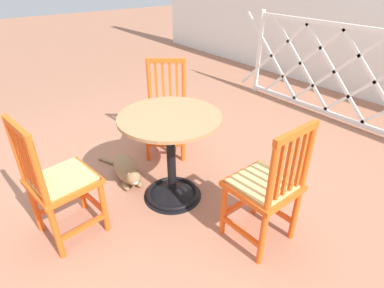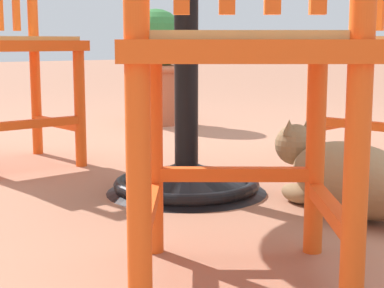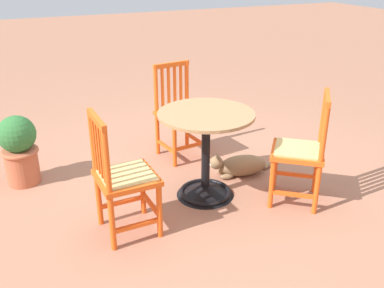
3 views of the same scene
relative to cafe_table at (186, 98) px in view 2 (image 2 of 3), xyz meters
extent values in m
plane|color=#A36B51|center=(0.08, -0.17, -0.28)|extent=(24.00, 24.00, 0.00)
cone|color=black|center=(0.00, 0.00, -0.23)|extent=(0.48, 0.48, 0.10)
torus|color=black|center=(0.00, 0.00, -0.26)|extent=(0.44, 0.44, 0.04)
cylinder|color=black|center=(0.00, 0.00, 0.09)|extent=(0.07, 0.07, 0.66)
cylinder|color=#EA5619|center=(0.56, 0.05, -0.06)|extent=(0.04, 0.04, 0.45)
cylinder|color=#EA5619|center=(0.90, 0.06, 0.17)|extent=(0.04, 0.04, 0.91)
cube|color=#EA5619|center=(0.73, 0.06, -0.14)|extent=(0.34, 0.04, 0.03)
cube|color=#EA5619|center=(0.55, 0.22, -0.11)|extent=(0.04, 0.34, 0.03)
cube|color=#EA5619|center=(0.72, 0.23, 0.15)|extent=(0.41, 0.41, 0.04)
cube|color=tan|center=(0.72, 0.23, 0.17)|extent=(0.36, 0.36, 0.02)
cylinder|color=#EA5619|center=(-0.39, 0.39, -0.06)|extent=(0.04, 0.04, 0.45)
cylinder|color=#EA5619|center=(-0.60, 0.12, -0.06)|extent=(0.04, 0.04, 0.45)
cylinder|color=#EA5619|center=(-0.65, 0.60, 0.17)|extent=(0.04, 0.04, 0.91)
cylinder|color=#EA5619|center=(-0.86, 0.34, 0.17)|extent=(0.04, 0.04, 0.91)
cube|color=#EA5619|center=(-0.52, 0.49, -0.14)|extent=(0.28, 0.23, 0.03)
cube|color=#EA5619|center=(-0.73, 0.23, -0.14)|extent=(0.28, 0.23, 0.03)
cube|color=#EA5619|center=(-0.49, 0.26, -0.11)|extent=(0.23, 0.28, 0.03)
cube|color=#EA5619|center=(-0.63, 0.36, 0.15)|extent=(0.56, 0.56, 0.04)
cube|color=tan|center=(-0.63, 0.36, 0.17)|extent=(0.49, 0.49, 0.02)
cylinder|color=#EA5619|center=(0.03, -0.59, -0.06)|extent=(0.04, 0.04, 0.45)
cylinder|color=#EA5619|center=(0.08, -0.93, 0.17)|extent=(0.04, 0.04, 0.91)
cube|color=#EA5619|center=(0.05, -0.76, -0.14)|extent=(0.07, 0.34, 0.03)
cube|color=#EA5619|center=(-0.14, -0.62, -0.11)|extent=(0.34, 0.07, 0.03)
cube|color=#EA5619|center=(-0.11, -0.78, 0.15)|extent=(0.45, 0.45, 0.04)
cube|color=tan|center=(-0.11, -0.78, 0.17)|extent=(0.39, 0.39, 0.02)
ellipsoid|color=#8E704C|center=(-0.47, -0.18, -0.19)|extent=(0.47, 0.28, 0.19)
ellipsoid|color=silver|center=(-0.37, -0.20, -0.20)|extent=(0.21, 0.18, 0.14)
sphere|color=#8E704C|center=(-0.22, -0.23, -0.13)|extent=(0.12, 0.12, 0.12)
ellipsoid|color=silver|center=(-0.18, -0.24, -0.15)|extent=(0.05, 0.06, 0.04)
cone|color=#8E704C|center=(-0.23, -0.20, -0.08)|extent=(0.04, 0.04, 0.04)
cone|color=#8E704C|center=(-0.24, -0.26, -0.08)|extent=(0.04, 0.04, 0.04)
ellipsoid|color=#8E704C|center=(-0.29, -0.16, -0.26)|extent=(0.13, 0.08, 0.05)
ellipsoid|color=#8E704C|center=(-0.32, -0.27, -0.26)|extent=(0.13, 0.08, 0.05)
cylinder|color=#B25B3D|center=(1.36, -0.85, -0.12)|extent=(0.28, 0.28, 0.32)
torus|color=#B25B3D|center=(1.36, -0.85, 0.02)|extent=(0.32, 0.32, 0.04)
sphere|color=#2D6B33|center=(1.36, -0.85, 0.18)|extent=(0.32, 0.32, 0.32)
camera|label=1|loc=(1.72, -1.11, 1.38)|focal=29.11mm
camera|label=2|loc=(-1.47, 1.14, 0.16)|focal=59.43mm
camera|label=3|loc=(1.39, 2.80, 1.56)|focal=40.12mm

